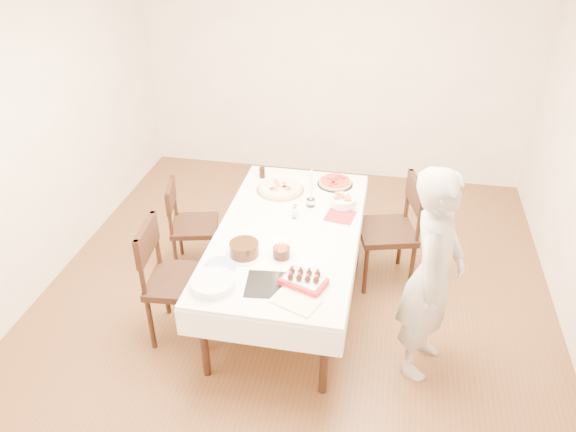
% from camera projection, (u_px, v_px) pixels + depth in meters
% --- Properties ---
extents(floor, '(5.00, 5.00, 0.00)m').
position_uv_depth(floor, '(295.00, 298.00, 5.00)').
color(floor, brown).
rests_on(floor, ground).
extents(wall_back, '(4.50, 0.04, 2.70)m').
position_uv_depth(wall_back, '(335.00, 65.00, 6.37)').
color(wall_back, white).
rests_on(wall_back, floor).
extents(wall_left, '(0.04, 5.00, 2.70)m').
position_uv_depth(wall_left, '(29.00, 138.00, 4.65)').
color(wall_left, white).
rests_on(wall_left, floor).
extents(dining_table, '(1.51, 2.31, 0.75)m').
position_uv_depth(dining_table, '(288.00, 267.00, 4.76)').
color(dining_table, white).
rests_on(dining_table, floor).
extents(chair_right_savory, '(0.65, 0.65, 1.03)m').
position_uv_depth(chair_right_savory, '(386.00, 231.00, 4.98)').
color(chair_right_savory, black).
rests_on(chair_right_savory, floor).
extents(chair_left_savory, '(0.55, 0.55, 0.89)m').
position_uv_depth(chair_left_savory, '(195.00, 226.00, 5.19)').
color(chair_left_savory, black).
rests_on(chair_left_savory, floor).
extents(chair_left_dessert, '(0.57, 0.57, 1.03)m').
position_uv_depth(chair_left_dessert, '(180.00, 282.00, 4.37)').
color(chair_left_dessert, black).
rests_on(chair_left_dessert, floor).
extents(person, '(0.55, 0.70, 1.67)m').
position_uv_depth(person, '(433.00, 276.00, 3.92)').
color(person, beige).
rests_on(person, floor).
extents(pizza_white, '(0.52, 0.52, 0.04)m').
position_uv_depth(pizza_white, '(280.00, 189.00, 5.11)').
color(pizza_white, beige).
rests_on(pizza_white, dining_table).
extents(pizza_pepperoni, '(0.34, 0.34, 0.04)m').
position_uv_depth(pizza_pepperoni, '(335.00, 182.00, 5.21)').
color(pizza_pepperoni, red).
rests_on(pizza_pepperoni, dining_table).
extents(red_placemat, '(0.27, 0.27, 0.01)m').
position_uv_depth(red_placemat, '(340.00, 216.00, 4.75)').
color(red_placemat, '#B21E1E').
rests_on(red_placemat, dining_table).
extents(pasta_bowl, '(0.29, 0.29, 0.07)m').
position_uv_depth(pasta_bowl, '(343.00, 201.00, 4.87)').
color(pasta_bowl, white).
rests_on(pasta_bowl, dining_table).
extents(taper_candle, '(0.09, 0.09, 0.36)m').
position_uv_depth(taper_candle, '(311.00, 188.00, 4.80)').
color(taper_candle, white).
rests_on(taper_candle, dining_table).
extents(shaker_pair, '(0.09, 0.09, 0.10)m').
position_uv_depth(shaker_pair, '(294.00, 213.00, 4.69)').
color(shaker_pair, white).
rests_on(shaker_pair, dining_table).
extents(cola_glass, '(0.06, 0.06, 0.10)m').
position_uv_depth(cola_glass, '(262.00, 173.00, 5.31)').
color(cola_glass, black).
rests_on(cola_glass, dining_table).
extents(layer_cake, '(0.37, 0.37, 0.11)m').
position_uv_depth(layer_cake, '(244.00, 249.00, 4.24)').
color(layer_cake, black).
rests_on(layer_cake, dining_table).
extents(cake_board, '(0.34, 0.34, 0.01)m').
position_uv_depth(cake_board, '(268.00, 285.00, 3.97)').
color(cake_board, black).
rests_on(cake_board, dining_table).
extents(birthday_cake, '(0.17, 0.17, 0.14)m').
position_uv_depth(birthday_cake, '(281.00, 248.00, 4.21)').
color(birthday_cake, '#341A0E').
rests_on(birthday_cake, dining_table).
extents(strawberry_box, '(0.35, 0.29, 0.08)m').
position_uv_depth(strawberry_box, '(304.00, 281.00, 3.94)').
color(strawberry_box, red).
rests_on(strawberry_box, dining_table).
extents(box_lid, '(0.37, 0.31, 0.03)m').
position_uv_depth(box_lid, '(296.00, 302.00, 3.81)').
color(box_lid, beige).
rests_on(box_lid, dining_table).
extents(plate_stack, '(0.40, 0.40, 0.06)m').
position_uv_depth(plate_stack, '(213.00, 283.00, 3.93)').
color(plate_stack, white).
rests_on(plate_stack, dining_table).
extents(china_plate, '(0.30, 0.30, 0.01)m').
position_uv_depth(china_plate, '(220.00, 266.00, 4.14)').
color(china_plate, white).
rests_on(china_plate, dining_table).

